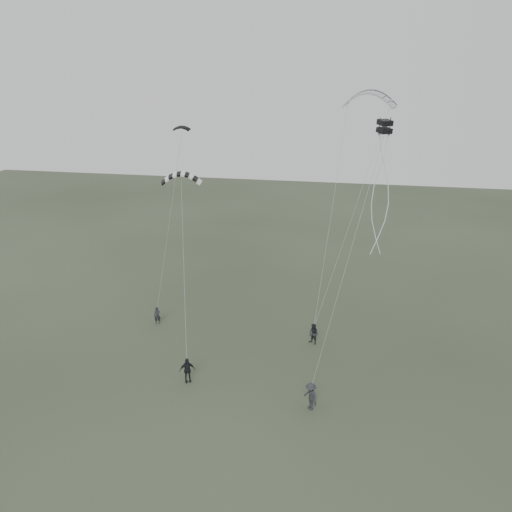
% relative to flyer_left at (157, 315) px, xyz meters
% --- Properties ---
extents(ground, '(140.00, 140.00, 0.00)m').
position_rel_flyer_left_xyz_m(ground, '(7.99, -6.78, -0.75)').
color(ground, '#2E3826').
rests_on(ground, ground).
extents(flyer_left, '(0.65, 0.56, 1.50)m').
position_rel_flyer_left_xyz_m(flyer_left, '(0.00, 0.00, 0.00)').
color(flyer_left, '#222227').
rests_on(flyer_left, ground).
extents(flyer_right, '(1.02, 0.96, 1.66)m').
position_rel_flyer_left_xyz_m(flyer_right, '(12.97, -0.72, 0.08)').
color(flyer_right, black).
rests_on(flyer_right, ground).
extents(flyer_center, '(1.11, 0.86, 1.75)m').
position_rel_flyer_left_xyz_m(flyer_center, '(5.18, -7.49, 0.13)').
color(flyer_center, black).
rests_on(flyer_center, ground).
extents(flyer_far, '(1.28, 1.31, 1.80)m').
position_rel_flyer_left_xyz_m(flyer_far, '(13.55, -8.77, 0.15)').
color(flyer_far, '#26262B').
rests_on(flyer_far, ground).
extents(kite_dark_small, '(1.35, 0.56, 0.57)m').
position_rel_flyer_left_xyz_m(kite_dark_small, '(1.81, 3.00, 14.91)').
color(kite_dark_small, black).
rests_on(kite_dark_small, flyer_left).
extents(kite_pale_large, '(4.43, 2.40, 1.86)m').
position_rel_flyer_left_xyz_m(kite_pale_large, '(15.92, 7.36, 17.44)').
color(kite_pale_large, '#ADAFB2').
rests_on(kite_pale_large, flyer_right).
extents(kite_striped, '(3.03, 1.62, 1.27)m').
position_rel_flyer_left_xyz_m(kite_striped, '(2.90, -0.61, 11.95)').
color(kite_striped, black).
rests_on(kite_striped, flyer_center).
extents(kite_box, '(0.98, 1.01, 0.81)m').
position_rel_flyer_left_xyz_m(kite_box, '(16.78, -4.59, 15.88)').
color(kite_box, black).
rests_on(kite_box, flyer_far).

